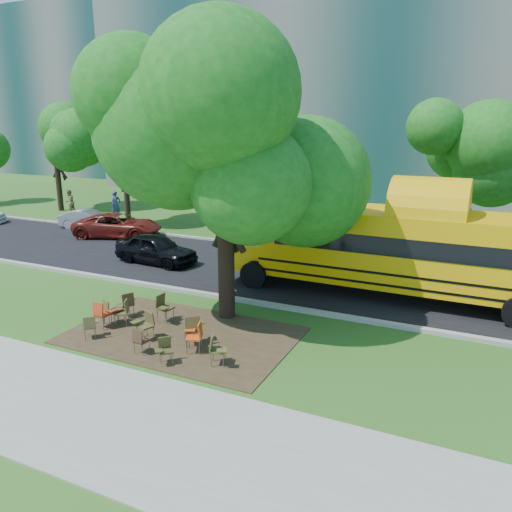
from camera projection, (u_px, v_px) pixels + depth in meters
The scene contains 31 objects.
ground at pixel (165, 324), 16.52m from camera, with size 160.00×160.00×0.00m, color #224E18.
sidewalk at pixel (45, 397), 12.15m from camera, with size 60.00×4.00×0.04m, color gray.
dirt_patch at pixel (182, 335), 15.67m from camera, with size 7.00×4.50×0.03m, color #382819.
asphalt_road at pixel (255, 269), 22.64m from camera, with size 80.00×8.00×0.04m, color black.
kerb_near at pixel (210, 295), 19.13m from camera, with size 80.00×0.25×0.14m, color gray.
kerb_far at pixel (288, 248), 26.21m from camera, with size 80.00×0.25×0.14m, color gray.
building_main at pixel (307, 74), 48.42m from camera, with size 38.00×16.00×22.00m, color slate.
building_left at pixel (98, 94), 64.46m from camera, with size 26.00×14.00×20.00m, color slate.
bg_tree_0 at pixel (124, 153), 31.62m from camera, with size 5.20×5.20×7.18m.
bg_tree_1 at pixel (54, 138), 36.43m from camera, with size 6.00×6.00×8.40m.
bg_tree_2 at pixel (244, 159), 31.47m from camera, with size 4.80×4.80×6.62m.
bg_tree_3 at pixel (465, 153), 24.19m from camera, with size 5.60×5.60×7.84m.
main_tree at pixel (224, 155), 15.78m from camera, with size 7.20×7.20×9.11m.
school_bus at pixel (422, 251), 18.30m from camera, with size 13.64×3.19×3.32m.
chair_0 at pixel (102, 312), 16.04m from camera, with size 0.62×0.54×0.92m.
chair_1 at pixel (110, 310), 16.35m from camera, with size 0.69×0.54×0.86m.
chair_2 at pixel (90, 325), 15.28m from camera, with size 0.52×0.66×0.77m.
chair_3 at pixel (146, 323), 15.24m from camera, with size 0.70×0.55×0.90m.
chair_4 at pixel (141, 339), 14.27m from camera, with size 0.53×0.46×0.78m.
chair_5 at pixel (165, 348), 13.72m from camera, with size 0.52×0.66×0.77m.
chair_6 at pixel (196, 334), 14.38m from camera, with size 0.72×0.63×0.93m.
chair_7 at pixel (216, 348), 13.60m from camera, with size 0.66×0.59×0.86m.
chair_8 at pixel (127, 302), 16.94m from camera, with size 0.59×0.75×0.92m.
chair_9 at pixel (123, 310), 16.31m from camera, with size 0.72×0.60×0.89m.
chair_10 at pixel (163, 305), 16.55m from camera, with size 0.57×0.66×0.97m.
chair_11 at pixel (193, 327), 14.82m from camera, with size 0.66×0.83×0.97m.
black_car at pixel (156, 249), 23.50m from camera, with size 1.66×4.12×1.40m, color black.
bg_car_silver at pixel (88, 219), 31.29m from camera, with size 1.26×3.61×1.19m, color #A6A6AC.
bg_car_red at pixel (118, 226), 28.87m from camera, with size 2.29×4.97×1.38m, color #5B140F.
pedestrian_a at pixel (116, 205), 34.29m from camera, with size 0.71×0.46×1.93m, color navy.
pedestrian_b at pixel (69, 202), 36.38m from camera, with size 0.85×0.66×1.75m, color #867150.
Camera 1 is at (9.26, -12.63, 6.49)m, focal length 35.00 mm.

